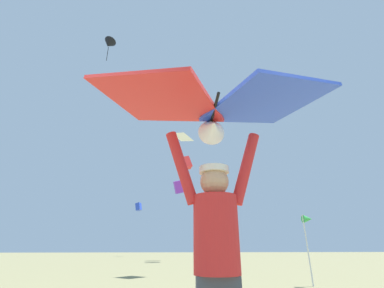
{
  "coord_description": "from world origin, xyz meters",
  "views": [
    {
      "loc": [
        -0.11,
        -2.39,
        1.0
      ],
      "look_at": [
        0.27,
        1.46,
        2.56
      ],
      "focal_mm": 24.14,
      "sensor_mm": 36.0,
      "label": 1
    }
  ],
  "objects_px": {
    "held_stunt_kite": "(213,107)",
    "distant_kite_red_low_left": "(186,163)",
    "distant_kite_white_mid_right": "(183,136)",
    "kite_flyer_person": "(217,257)",
    "distant_kite_blue_mid_left": "(139,207)",
    "distant_kite_black_low_right": "(109,44)",
    "distant_kite_purple_high_right": "(178,187)",
    "marker_flag": "(307,224)"
  },
  "relations": [
    {
      "from": "distant_kite_black_low_right",
      "to": "distant_kite_purple_high_right",
      "type": "distance_m",
      "value": 17.22
    },
    {
      "from": "distant_kite_purple_high_right",
      "to": "distant_kite_black_low_right",
      "type": "bearing_deg",
      "value": 170.65
    },
    {
      "from": "distant_kite_white_mid_right",
      "to": "marker_flag",
      "type": "xyz_separation_m",
      "value": [
        3.59,
        -3.33,
        -4.16
      ]
    },
    {
      "from": "distant_kite_blue_mid_left",
      "to": "distant_kite_white_mid_right",
      "type": "height_order",
      "value": "distant_kite_blue_mid_left"
    },
    {
      "from": "distant_kite_blue_mid_left",
      "to": "distant_kite_black_low_right",
      "type": "bearing_deg",
      "value": -104.11
    },
    {
      "from": "distant_kite_blue_mid_left",
      "to": "distant_kite_white_mid_right",
      "type": "bearing_deg",
      "value": -79.79
    },
    {
      "from": "kite_flyer_person",
      "to": "marker_flag",
      "type": "bearing_deg",
      "value": 55.74
    },
    {
      "from": "distant_kite_white_mid_right",
      "to": "distant_kite_purple_high_right",
      "type": "relative_size",
      "value": 0.69
    },
    {
      "from": "held_stunt_kite",
      "to": "distant_kite_purple_high_right",
      "type": "relative_size",
      "value": 1.74
    },
    {
      "from": "distant_kite_black_low_right",
      "to": "distant_kite_purple_high_right",
      "type": "height_order",
      "value": "distant_kite_black_low_right"
    },
    {
      "from": "distant_kite_white_mid_right",
      "to": "distant_kite_red_low_left",
      "type": "height_order",
      "value": "distant_kite_red_low_left"
    },
    {
      "from": "distant_kite_purple_high_right",
      "to": "distant_kite_red_low_left",
      "type": "relative_size",
      "value": 0.89
    },
    {
      "from": "held_stunt_kite",
      "to": "distant_kite_white_mid_right",
      "type": "relative_size",
      "value": 2.52
    },
    {
      "from": "distant_kite_blue_mid_left",
      "to": "marker_flag",
      "type": "bearing_deg",
      "value": -73.73
    },
    {
      "from": "distant_kite_white_mid_right",
      "to": "held_stunt_kite",
      "type": "bearing_deg",
      "value": -91.83
    },
    {
      "from": "kite_flyer_person",
      "to": "distant_kite_purple_high_right",
      "type": "height_order",
      "value": "distant_kite_purple_high_right"
    },
    {
      "from": "distant_kite_red_low_left",
      "to": "distant_kite_purple_high_right",
      "type": "bearing_deg",
      "value": -107.85
    },
    {
      "from": "distant_kite_white_mid_right",
      "to": "distant_kite_purple_high_right",
      "type": "height_order",
      "value": "distant_kite_purple_high_right"
    },
    {
      "from": "distant_kite_white_mid_right",
      "to": "distant_kite_purple_high_right",
      "type": "distance_m",
      "value": 9.8
    },
    {
      "from": "distant_kite_black_low_right",
      "to": "distant_kite_blue_mid_left",
      "type": "distance_m",
      "value": 19.75
    },
    {
      "from": "distant_kite_white_mid_right",
      "to": "marker_flag",
      "type": "bearing_deg",
      "value": -42.89
    },
    {
      "from": "held_stunt_kite",
      "to": "distant_kite_white_mid_right",
      "type": "height_order",
      "value": "distant_kite_white_mid_right"
    },
    {
      "from": "distant_kite_white_mid_right",
      "to": "kite_flyer_person",
      "type": "bearing_deg",
      "value": -91.82
    },
    {
      "from": "held_stunt_kite",
      "to": "distant_kite_blue_mid_left",
      "type": "height_order",
      "value": "distant_kite_blue_mid_left"
    },
    {
      "from": "kite_flyer_person",
      "to": "held_stunt_kite",
      "type": "distance_m",
      "value": 1.2
    },
    {
      "from": "distant_kite_black_low_right",
      "to": "distant_kite_red_low_left",
      "type": "bearing_deg",
      "value": 9.02
    },
    {
      "from": "kite_flyer_person",
      "to": "distant_kite_blue_mid_left",
      "type": "height_order",
      "value": "distant_kite_blue_mid_left"
    },
    {
      "from": "distant_kite_white_mid_right",
      "to": "distant_kite_red_low_left",
      "type": "relative_size",
      "value": 0.61
    },
    {
      "from": "held_stunt_kite",
      "to": "distant_kite_red_low_left",
      "type": "xyz_separation_m",
      "value": [
        1.4,
        21.49,
        6.35
      ]
    },
    {
      "from": "kite_flyer_person",
      "to": "held_stunt_kite",
      "type": "xyz_separation_m",
      "value": [
        -0.0,
        -0.09,
        1.19
      ]
    },
    {
      "from": "held_stunt_kite",
      "to": "distant_kite_blue_mid_left",
      "type": "xyz_separation_m",
      "value": [
        -3.92,
        32.5,
        3.76
      ]
    },
    {
      "from": "kite_flyer_person",
      "to": "distant_kite_black_low_right",
      "type": "relative_size",
      "value": 0.69
    },
    {
      "from": "kite_flyer_person",
      "to": "distant_kite_blue_mid_left",
      "type": "bearing_deg",
      "value": 96.91
    },
    {
      "from": "distant_kite_black_low_right",
      "to": "distant_kite_white_mid_right",
      "type": "height_order",
      "value": "distant_kite_black_low_right"
    },
    {
      "from": "distant_kite_black_low_right",
      "to": "distant_kite_red_low_left",
      "type": "relative_size",
      "value": 2.04
    },
    {
      "from": "held_stunt_kite",
      "to": "distant_kite_red_low_left",
      "type": "bearing_deg",
      "value": 86.27
    },
    {
      "from": "distant_kite_purple_high_right",
      "to": "marker_flag",
      "type": "distance_m",
      "value": 14.09
    },
    {
      "from": "held_stunt_kite",
      "to": "distant_kite_purple_high_right",
      "type": "distance_m",
      "value": 19.22
    },
    {
      "from": "distant_kite_black_low_right",
      "to": "distant_kite_red_low_left",
      "type": "xyz_separation_m",
      "value": [
        8.43,
        1.34,
        -12.51
      ]
    },
    {
      "from": "distant_kite_purple_high_right",
      "to": "kite_flyer_person",
      "type": "bearing_deg",
      "value": -91.72
    },
    {
      "from": "held_stunt_kite",
      "to": "marker_flag",
      "type": "distance_m",
      "value": 6.97
    },
    {
      "from": "distant_kite_black_low_right",
      "to": "distant_kite_purple_high_right",
      "type": "bearing_deg",
      "value": -9.35
    }
  ]
}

